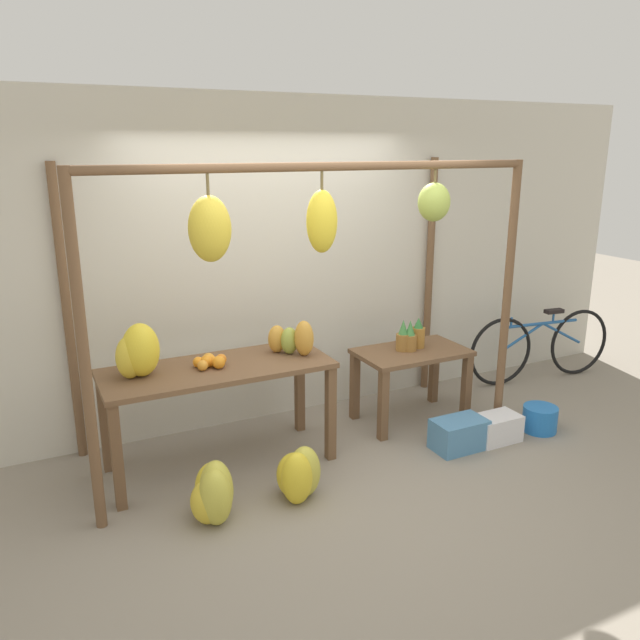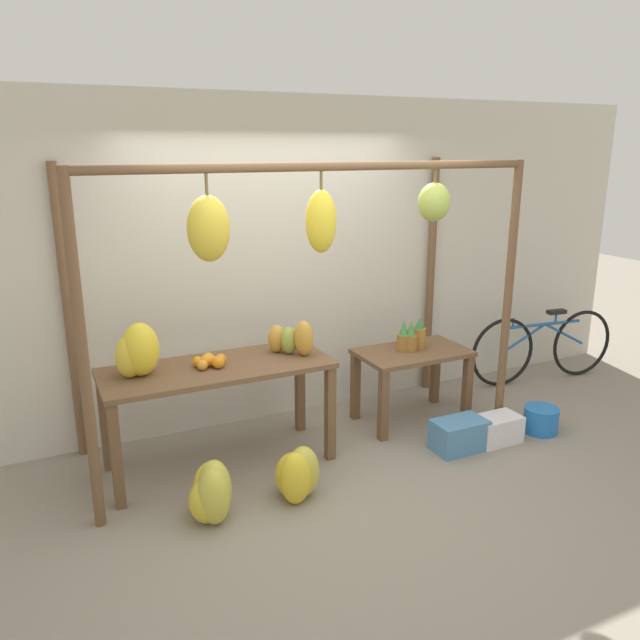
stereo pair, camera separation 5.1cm
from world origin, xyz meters
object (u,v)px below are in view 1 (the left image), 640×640
pineapple_cluster (411,337)px  parked_bicycle (541,345)px  orange_pile (211,361)px  banana_pile_on_table (138,352)px  papaya_pile (292,339)px  banana_pile_ground_right (299,475)px  fruit_crate_purple (496,428)px  fruit_crate_white (459,434)px  banana_pile_ground_left (214,494)px  blue_bucket (540,419)px

pineapple_cluster → parked_bicycle: pineapple_cluster is taller
orange_pile → pineapple_cluster: (1.82, 0.07, -0.08)m
banana_pile_on_table → papaya_pile: 1.17m
banana_pile_ground_right → papaya_pile: papaya_pile is taller
banana_pile_on_table → orange_pile: 0.53m
banana_pile_on_table → fruit_crate_purple: banana_pile_on_table is taller
orange_pile → banana_pile_on_table: bearing=176.3°
banana_pile_on_table → banana_pile_ground_right: banana_pile_on_table is taller
parked_bicycle → papaya_pile: size_ratio=5.07×
fruit_crate_white → banana_pile_ground_left: bearing=-177.6°
parked_bicycle → papaya_pile: 3.01m
fruit_crate_purple → pineapple_cluster: bearing=119.8°
fruit_crate_white → fruit_crate_purple: (0.37, -0.03, -0.01)m
banana_pile_on_table → parked_bicycle: (4.12, 0.24, -0.61)m
fruit_crate_purple → banana_pile_ground_left: bearing=-178.6°
banana_pile_ground_left → banana_pile_ground_right: (0.60, -0.02, -0.00)m
blue_bucket → papaya_pile: bearing=162.2°
banana_pile_ground_right → papaya_pile: 1.07m
fruit_crate_white → papaya_pile: (-1.20, 0.61, 0.80)m
banana_pile_ground_left → blue_bucket: banana_pile_ground_left is taller
banana_pile_on_table → fruit_crate_purple: (2.73, -0.67, -0.87)m
fruit_crate_white → parked_bicycle: bearing=26.8°
blue_bucket → papaya_pile: size_ratio=0.88×
fruit_crate_white → fruit_crate_purple: size_ratio=1.11×
orange_pile → papaya_pile: papaya_pile is taller
blue_bucket → parked_bicycle: (0.91, 0.93, 0.26)m
parked_bicycle → orange_pile: bearing=-175.6°
papaya_pile → fruit_crate_purple: (1.56, -0.64, -0.82)m
blue_bucket → fruit_crate_purple: fruit_crate_purple is taller
banana_pile_ground_left → parked_bicycle: (3.83, 0.97, 0.19)m
fruit_crate_purple → parked_bicycle: bearing=33.4°
orange_pile → banana_pile_ground_left: orange_pile is taller
orange_pile → parked_bicycle: bearing=4.4°
banana_pile_on_table → blue_bucket: bearing=-12.1°
banana_pile_on_table → orange_pile: (0.51, -0.03, -0.14)m
banana_pile_on_table → pineapple_cluster: 2.34m
banana_pile_ground_right → fruit_crate_white: bearing=4.0°
orange_pile → fruit_crate_white: size_ratio=0.58×
banana_pile_ground_left → papaya_pile: (0.88, 0.70, 0.75)m
parked_bicycle → fruit_crate_purple: 1.68m
parked_bicycle → papaya_pile: (-2.95, -0.28, 0.56)m
blue_bucket → banana_pile_ground_left: bearing=-179.1°
fruit_crate_white → blue_bucket: bearing=-2.9°
banana_pile_ground_right → blue_bucket: (2.31, 0.06, -0.07)m
orange_pile → fruit_crate_white: 2.08m
pineapple_cluster → blue_bucket: pineapple_cluster is taller
banana_pile_on_table → fruit_crate_purple: 2.95m
orange_pile → blue_bucket: 2.87m
banana_pile_on_table → parked_bicycle: banana_pile_on_table is taller
banana_pile_ground_left → banana_pile_ground_right: size_ratio=1.08×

